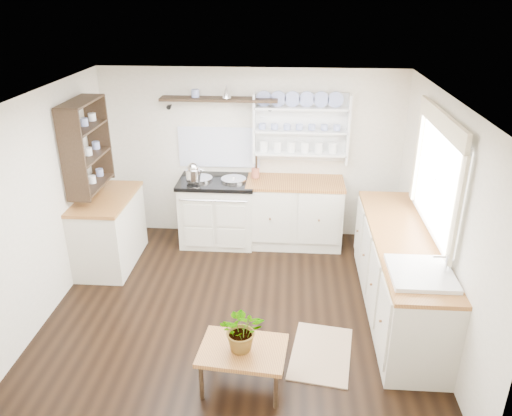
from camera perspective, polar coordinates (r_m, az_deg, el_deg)
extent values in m
cube|color=black|center=(5.57, -2.07, -11.40)|extent=(4.00, 3.80, 0.01)
cube|color=beige|center=(6.76, -0.53, 6.10)|extent=(4.00, 0.02, 2.30)
cube|color=beige|center=(5.18, 20.29, -1.20)|extent=(0.02, 3.80, 2.30)
cube|color=beige|center=(5.57, -23.18, 0.08)|extent=(0.02, 3.80, 2.30)
cube|color=white|center=(4.64, -2.50, 12.46)|extent=(4.00, 3.80, 0.01)
cube|color=white|center=(5.18, 20.00, 3.03)|extent=(0.04, 1.40, 1.00)
cube|color=white|center=(5.17, 19.79, 3.04)|extent=(0.02, 1.50, 1.10)
cube|color=beige|center=(5.00, 20.49, 9.26)|extent=(0.04, 1.55, 0.18)
cube|color=beige|center=(6.76, -4.39, -0.55)|extent=(0.96, 0.63, 0.85)
cube|color=black|center=(6.59, -4.51, 3.00)|extent=(1.00, 0.67, 0.05)
cylinder|color=silver|center=(6.61, -6.42, 3.37)|extent=(0.33, 0.33, 0.03)
cylinder|color=silver|center=(6.55, -2.60, 3.29)|extent=(0.33, 0.33, 0.03)
cylinder|color=silver|center=(6.31, -4.93, 0.83)|extent=(0.87, 0.02, 0.02)
cube|color=beige|center=(6.72, 4.40, -0.59)|extent=(1.25, 0.60, 0.88)
cube|color=brown|center=(6.55, 4.52, 2.92)|extent=(1.27, 0.63, 0.04)
cube|color=beige|center=(5.52, 15.97, -7.37)|extent=(0.60, 2.40, 0.88)
cube|color=brown|center=(5.31, 16.50, -3.30)|extent=(0.62, 2.43, 0.04)
cube|color=white|center=(4.71, 18.15, -8.33)|extent=(0.55, 0.60, 0.28)
cylinder|color=silver|center=(4.67, 20.85, -6.22)|extent=(0.02, 0.02, 0.22)
cube|color=beige|center=(6.48, -16.41, -2.53)|extent=(0.60, 1.10, 0.88)
cube|color=brown|center=(6.30, -16.87, 1.06)|extent=(0.62, 1.13, 0.04)
cube|color=white|center=(6.61, 5.14, 9.20)|extent=(1.20, 0.03, 0.90)
cube|color=white|center=(6.52, 5.15, 9.00)|extent=(1.20, 0.22, 0.02)
cylinder|color=navy|center=(6.47, 5.24, 11.34)|extent=(0.20, 0.02, 0.20)
cube|color=black|center=(6.48, -4.26, 12.30)|extent=(1.50, 0.24, 0.04)
cone|color=black|center=(6.70, -9.77, 11.44)|extent=(0.06, 0.20, 0.06)
cone|color=black|center=(6.52, 1.64, 11.42)|extent=(0.06, 0.20, 0.06)
cube|color=black|center=(6.14, -18.84, 6.86)|extent=(0.28, 0.80, 1.05)
cylinder|color=#A2533B|center=(6.61, -0.07, 4.02)|extent=(0.11, 0.11, 0.12)
cube|color=brown|center=(4.43, -1.52, -15.96)|extent=(0.78, 0.59, 0.04)
cylinder|color=black|center=(4.47, -6.26, -19.13)|extent=(0.04, 0.04, 0.36)
cylinder|color=black|center=(4.78, -4.87, -15.73)|extent=(0.04, 0.04, 0.36)
cylinder|color=black|center=(4.37, 2.30, -20.16)|extent=(0.04, 0.04, 0.36)
cylinder|color=black|center=(4.69, 3.00, -16.59)|extent=(0.04, 0.04, 0.36)
imported|color=#3F7233|center=(4.29, -1.55, -13.66)|extent=(0.39, 0.35, 0.41)
cube|color=#8A7550|center=(5.02, 7.44, -16.13)|extent=(0.67, 0.92, 0.02)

